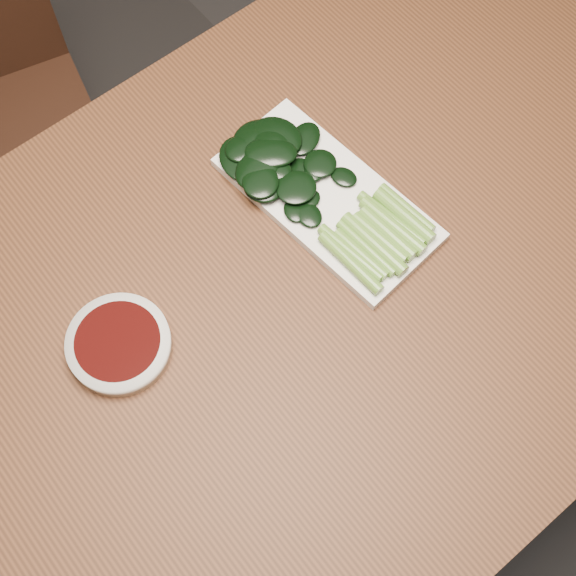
{
  "coord_description": "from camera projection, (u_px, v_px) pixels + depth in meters",
  "views": [
    {
      "loc": [
        -0.24,
        -0.31,
        1.67
      ],
      "look_at": [
        0.02,
        0.0,
        0.76
      ],
      "focal_mm": 50.0,
      "sensor_mm": 36.0,
      "label": 1
    }
  ],
  "objects": [
    {
      "name": "table",
      "position": [
        280.0,
        320.0,
        1.06
      ],
      "size": [
        1.4,
        0.8,
        0.75
      ],
      "color": "#4B2915",
      "rests_on": "ground"
    },
    {
      "name": "ground",
      "position": [
        283.0,
        439.0,
        1.68
      ],
      "size": [
        6.0,
        6.0,
        0.0
      ],
      "primitive_type": "plane",
      "color": "#292727",
      "rests_on": "ground"
    },
    {
      "name": "sauce_bowl",
      "position": [
        119.0,
        344.0,
        0.96
      ],
      "size": [
        0.12,
        0.12,
        0.03
      ],
      "color": "silver",
      "rests_on": "table"
    },
    {
      "name": "gai_lan",
      "position": [
        306.0,
        183.0,
        1.04
      ],
      "size": [
        0.17,
        0.31,
        0.03
      ],
      "color": "olive",
      "rests_on": "serving_plate"
    },
    {
      "name": "serving_plate",
      "position": [
        327.0,
        199.0,
        1.05
      ],
      "size": [
        0.17,
        0.31,
        0.01
      ],
      "rotation": [
        0.0,
        0.0,
        0.1
      ],
      "color": "silver",
      "rests_on": "table"
    }
  ]
}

